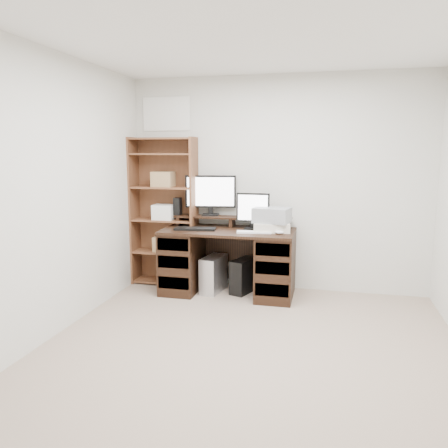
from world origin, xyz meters
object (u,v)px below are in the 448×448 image
(monitor_wide, at_px, (211,193))
(tower_silver, at_px, (214,274))
(bookshelf, at_px, (165,210))
(desk, at_px, (228,260))
(tower_black, at_px, (244,275))
(monitor_small, at_px, (253,210))
(printer, at_px, (272,227))

(monitor_wide, bearing_deg, tower_silver, -78.33)
(bookshelf, bearing_deg, monitor_wide, 4.49)
(desk, distance_m, monitor_wide, 0.84)
(tower_black, bearing_deg, monitor_small, 39.56)
(monitor_wide, height_order, tower_silver, monitor_wide)
(printer, bearing_deg, bookshelf, 163.89)
(monitor_small, height_order, printer, monitor_small)
(monitor_wide, height_order, bookshelf, bookshelf)
(monitor_wide, distance_m, tower_black, 1.06)
(desk, height_order, bookshelf, bookshelf)
(monitor_small, bearing_deg, bookshelf, 173.26)
(monitor_wide, distance_m, bookshelf, 0.62)
(tower_black, bearing_deg, bookshelf, -167.95)
(monitor_wide, xyz_separation_m, tower_silver, (0.10, -0.25, -0.93))
(tower_black, distance_m, bookshelf, 1.26)
(tower_silver, relative_size, bookshelf, 0.23)
(tower_silver, xyz_separation_m, bookshelf, (-0.67, 0.20, 0.71))
(desk, height_order, monitor_small, monitor_small)
(printer, distance_m, tower_silver, 0.89)
(desk, relative_size, tower_black, 3.47)
(monitor_small, bearing_deg, monitor_wide, 163.06)
(printer, bearing_deg, monitor_small, 151.08)
(tower_silver, height_order, tower_black, tower_silver)
(monitor_small, height_order, bookshelf, bookshelf)
(monitor_small, distance_m, tower_black, 0.78)
(monitor_wide, height_order, printer, monitor_wide)
(monitor_small, xyz_separation_m, printer, (0.23, -0.09, -0.18))
(tower_black, bearing_deg, monitor_wide, 177.50)
(tower_black, bearing_deg, tower_silver, -149.91)
(desk, relative_size, monitor_wide, 2.49)
(monitor_small, bearing_deg, tower_silver, -168.98)
(monitor_small, relative_size, printer, 1.05)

